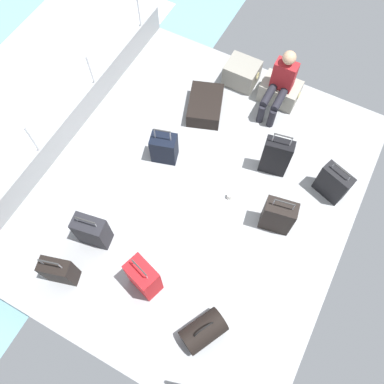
% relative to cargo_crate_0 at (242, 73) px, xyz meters
% --- Properties ---
extents(ground_plane, '(4.40, 5.20, 0.06)m').
position_rel_cargo_crate_0_xyz_m(ground_plane, '(0.30, -2.15, -0.23)').
color(ground_plane, '#939699').
extents(gunwale_port, '(0.06, 5.20, 0.45)m').
position_rel_cargo_crate_0_xyz_m(gunwale_port, '(-1.87, -2.15, 0.03)').
color(gunwale_port, '#939699').
rests_on(gunwale_port, ground_plane).
extents(railing_port, '(0.04, 4.20, 1.02)m').
position_rel_cargo_crate_0_xyz_m(railing_port, '(-1.87, -2.15, 0.59)').
color(railing_port, silver).
rests_on(railing_port, ground_plane).
extents(sea_wake, '(12.00, 12.00, 0.01)m').
position_rel_cargo_crate_0_xyz_m(sea_wake, '(-3.30, -2.15, -0.54)').
color(sea_wake, '#6B99A8').
rests_on(sea_wake, ground_plane).
extents(cargo_crate_0, '(0.56, 0.45, 0.39)m').
position_rel_cargo_crate_0_xyz_m(cargo_crate_0, '(0.00, 0.00, 0.00)').
color(cargo_crate_0, gray).
rests_on(cargo_crate_0, ground_plane).
extents(cargo_crate_1, '(0.64, 0.42, 0.36)m').
position_rel_cargo_crate_0_xyz_m(cargo_crate_1, '(0.69, -0.04, -0.02)').
color(cargo_crate_1, gray).
rests_on(cargo_crate_1, ground_plane).
extents(passenger_seated, '(0.34, 0.66, 1.06)m').
position_rel_cargo_crate_0_xyz_m(passenger_seated, '(0.69, -0.22, 0.35)').
color(passenger_seated, maroon).
rests_on(passenger_seated, ground_plane).
extents(suitcase_0, '(0.45, 0.30, 0.78)m').
position_rel_cargo_crate_0_xyz_m(suitcase_0, '(1.51, -2.13, 0.12)').
color(suitcase_0, black).
rests_on(suitcase_0, ground_plane).
extents(suitcase_1, '(0.42, 0.25, 0.90)m').
position_rel_cargo_crate_0_xyz_m(suitcase_1, '(1.13, -1.32, 0.16)').
color(suitcase_1, black).
rests_on(suitcase_1, ground_plane).
extents(suitcase_2, '(0.47, 0.32, 0.69)m').
position_rel_cargo_crate_0_xyz_m(suitcase_2, '(2.00, -1.29, 0.09)').
color(suitcase_2, black).
rests_on(suitcase_2, ground_plane).
extents(suitcase_3, '(0.45, 0.36, 0.86)m').
position_rel_cargo_crate_0_xyz_m(suitcase_3, '(0.36, -3.69, 0.15)').
color(suitcase_3, red).
rests_on(suitcase_3, ground_plane).
extents(suitcase_4, '(0.43, 0.35, 0.71)m').
position_rel_cargo_crate_0_xyz_m(suitcase_4, '(-0.39, -1.89, 0.06)').
color(suitcase_4, black).
rests_on(suitcase_4, ground_plane).
extents(suitcase_5, '(0.43, 0.30, 0.71)m').
position_rel_cargo_crate_0_xyz_m(suitcase_5, '(-0.65, -4.11, 0.07)').
color(suitcase_5, black).
rests_on(suitcase_5, ground_plane).
extents(suitcase_6, '(0.73, 0.86, 0.27)m').
position_rel_cargo_crate_0_xyz_m(suitcase_6, '(-0.25, -0.83, -0.06)').
color(suitcase_6, black).
rests_on(suitcase_6, ground_plane).
extents(suitcase_7, '(0.46, 0.30, 0.69)m').
position_rel_cargo_crate_0_xyz_m(suitcase_7, '(-0.58, -3.47, 0.09)').
color(suitcase_7, black).
rests_on(suitcase_7, ground_plane).
extents(duffel_bag, '(0.54, 0.63, 0.48)m').
position_rel_cargo_crate_0_xyz_m(duffel_bag, '(1.29, -3.88, -0.03)').
color(duffel_bag, black).
rests_on(duffel_bag, ground_plane).
extents(paper_cup, '(0.08, 0.08, 0.10)m').
position_rel_cargo_crate_0_xyz_m(paper_cup, '(0.78, -2.04, -0.15)').
color(paper_cup, white).
rests_on(paper_cup, ground_plane).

